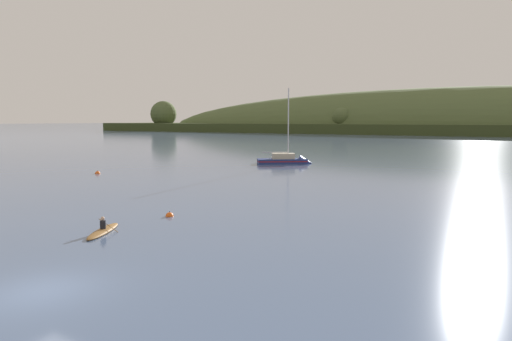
{
  "coord_description": "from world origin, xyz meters",
  "views": [
    {
      "loc": [
        15.34,
        -9.83,
        6.36
      ],
      "look_at": [
        -7.37,
        27.53,
        1.48
      ],
      "focal_mm": 32.01,
      "sensor_mm": 36.0,
      "label": 1
    }
  ],
  "objects_px": {
    "mooring_buoy_midchannel": "(170,216)",
    "sailboat_far_left": "(288,162)",
    "mooring_buoy_off_fishing_boat": "(98,174)",
    "canoe_with_paddler": "(103,231)"
  },
  "relations": [
    {
      "from": "sailboat_far_left",
      "to": "mooring_buoy_midchannel",
      "type": "relative_size",
      "value": 19.37
    },
    {
      "from": "sailboat_far_left",
      "to": "mooring_buoy_off_fishing_boat",
      "type": "bearing_deg",
      "value": -157.08
    },
    {
      "from": "sailboat_far_left",
      "to": "canoe_with_paddler",
      "type": "distance_m",
      "value": 42.81
    },
    {
      "from": "mooring_buoy_off_fishing_boat",
      "to": "mooring_buoy_midchannel",
      "type": "bearing_deg",
      "value": -30.14
    },
    {
      "from": "mooring_buoy_midchannel",
      "to": "mooring_buoy_off_fishing_boat",
      "type": "distance_m",
      "value": 27.31
    },
    {
      "from": "mooring_buoy_midchannel",
      "to": "sailboat_far_left",
      "type": "bearing_deg",
      "value": 105.31
    },
    {
      "from": "sailboat_far_left",
      "to": "mooring_buoy_midchannel",
      "type": "xyz_separation_m",
      "value": [
        9.98,
        -36.46,
        -0.26
      ]
    },
    {
      "from": "sailboat_far_left",
      "to": "mooring_buoy_off_fishing_boat",
      "type": "relative_size",
      "value": 17.32
    },
    {
      "from": "canoe_with_paddler",
      "to": "mooring_buoy_off_fishing_boat",
      "type": "xyz_separation_m",
      "value": [
        -23.35,
        18.94,
        -0.1
      ]
    },
    {
      "from": "sailboat_far_left",
      "to": "mooring_buoy_off_fishing_boat",
      "type": "distance_m",
      "value": 26.53
    }
  ]
}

